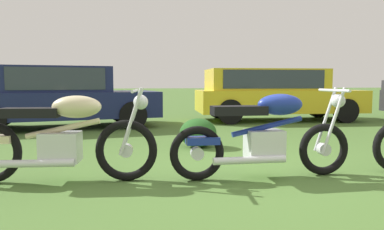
{
  "coord_description": "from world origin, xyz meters",
  "views": [
    {
      "loc": [
        -1.61,
        -4.0,
        1.07
      ],
      "look_at": [
        -0.54,
        1.2,
        0.6
      ],
      "focal_mm": 34.66,
      "sensor_mm": 36.0,
      "label": 1
    }
  ],
  "objects": [
    {
      "name": "shrub_low",
      "position": [
        -0.29,
        1.92,
        0.24
      ],
      "size": [
        0.61,
        0.59,
        0.48
      ],
      "color": "#23541E",
      "rests_on": "ground"
    },
    {
      "name": "car_yellow",
      "position": [
        2.66,
        5.71,
        0.84
      ],
      "size": [
        4.65,
        2.19,
        1.43
      ],
      "rotation": [
        0.0,
        0.0,
        -0.09
      ],
      "color": "gold",
      "rests_on": "ground"
    },
    {
      "name": "ground_plane",
      "position": [
        0.0,
        0.0,
        0.0
      ],
      "size": [
        120.0,
        120.0,
        0.0
      ],
      "primitive_type": "plane",
      "color": "#476B2D"
    },
    {
      "name": "car_navy",
      "position": [
        -2.87,
        5.14,
        0.8
      ],
      "size": [
        4.53,
        2.48,
        1.43
      ],
      "rotation": [
        0.0,
        0.0,
        0.15
      ],
      "color": "#161E4C",
      "rests_on": "ground"
    },
    {
      "name": "motorcycle_cream",
      "position": [
        -2.2,
        0.12,
        0.48
      ],
      "size": [
        2.1,
        0.64,
        1.02
      ],
      "rotation": [
        0.0,
        0.0,
        -0.13
      ],
      "color": "black",
      "rests_on": "ground"
    },
    {
      "name": "motorcycle_blue",
      "position": [
        0.02,
        -0.15,
        0.48
      ],
      "size": [
        2.09,
        0.64,
        1.02
      ],
      "rotation": [
        0.0,
        0.0,
        -0.04
      ],
      "color": "black",
      "rests_on": "ground"
    }
  ]
}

